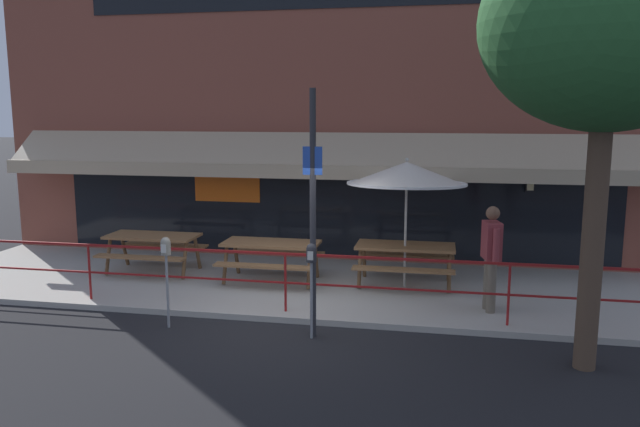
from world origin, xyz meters
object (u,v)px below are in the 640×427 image
(picnic_table_left, at_px, (153,243))
(picnic_table_centre, at_px, (271,250))
(patio_umbrella_right, at_px, (407,174))
(picnic_table_right, at_px, (405,253))
(pedestrian_walking, at_px, (491,253))
(parking_meter_near, at_px, (166,255))
(street_sign_pole, at_px, (313,212))
(parking_meter_far, at_px, (311,262))
(street_tree_curbside, at_px, (619,8))

(picnic_table_left, relative_size, picnic_table_centre, 1.00)
(picnic_table_centre, bearing_deg, patio_umbrella_right, 2.94)
(patio_umbrella_right, bearing_deg, picnic_table_right, 90.00)
(picnic_table_centre, relative_size, pedestrian_walking, 1.05)
(parking_meter_near, bearing_deg, patio_umbrella_right, 37.29)
(picnic_table_right, distance_m, parking_meter_near, 4.41)
(parking_meter_near, bearing_deg, street_sign_pole, 1.70)
(street_sign_pole, bearing_deg, picnic_table_left, 145.33)
(picnic_table_centre, xyz_separation_m, pedestrian_walking, (3.92, -1.00, 0.35))
(picnic_table_left, height_order, parking_meter_near, parking_meter_near)
(picnic_table_left, relative_size, patio_umbrella_right, 0.76)
(picnic_table_centre, relative_size, patio_umbrella_right, 0.76)
(parking_meter_far, bearing_deg, picnic_table_left, 144.39)
(parking_meter_near, bearing_deg, picnic_table_left, 119.81)
(picnic_table_left, distance_m, patio_umbrella_right, 5.20)
(picnic_table_left, height_order, pedestrian_walking, pedestrian_walking)
(picnic_table_centre, distance_m, picnic_table_right, 2.50)
(patio_umbrella_right, distance_m, parking_meter_near, 4.45)
(pedestrian_walking, bearing_deg, picnic_table_centre, 165.63)
(parking_meter_near, distance_m, street_tree_curbside, 6.91)
(picnic_table_right, distance_m, street_tree_curbside, 5.57)
(picnic_table_centre, bearing_deg, picnic_table_right, 5.16)
(picnic_table_centre, bearing_deg, parking_meter_far, -62.60)
(picnic_table_right, xyz_separation_m, street_sign_pole, (-1.19, -2.65, 1.16))
(picnic_table_left, bearing_deg, street_tree_curbside, -22.47)
(picnic_table_left, bearing_deg, pedestrian_walking, -10.66)
(parking_meter_far, bearing_deg, street_tree_curbside, -6.27)
(picnic_table_right, height_order, street_sign_pole, street_sign_pole)
(street_sign_pole, xyz_separation_m, street_tree_curbside, (3.78, -0.51, 2.62))
(picnic_table_centre, bearing_deg, parking_meter_near, -110.84)
(pedestrian_walking, height_order, parking_meter_near, pedestrian_walking)
(street_tree_curbside, bearing_deg, picnic_table_centre, 150.04)
(picnic_table_centre, distance_m, patio_umbrella_right, 2.90)
(parking_meter_far, height_order, street_tree_curbside, street_tree_curbside)
(street_sign_pole, bearing_deg, street_tree_curbside, -7.64)
(picnic_table_left, distance_m, street_tree_curbside, 9.03)
(picnic_table_left, relative_size, parking_meter_far, 1.27)
(picnic_table_centre, distance_m, pedestrian_walking, 4.06)
(patio_umbrella_right, bearing_deg, picnic_table_centre, -177.06)
(picnic_table_centre, relative_size, street_sign_pole, 0.50)
(street_sign_pole, bearing_deg, pedestrian_walking, 28.54)
(parking_meter_near, bearing_deg, picnic_table_centre, 69.16)
(parking_meter_near, xyz_separation_m, parking_meter_far, (2.25, -0.02, 0.00))
(picnic_table_left, height_order, picnic_table_right, same)
(picnic_table_left, xyz_separation_m, picnic_table_centre, (2.49, -0.20, 0.00))
(picnic_table_centre, xyz_separation_m, parking_meter_far, (1.30, -2.52, 0.44))
(patio_umbrella_right, relative_size, street_sign_pole, 0.66)
(picnic_table_left, xyz_separation_m, picnic_table_right, (4.99, 0.02, 0.00))
(patio_umbrella_right, height_order, pedestrian_walking, patio_umbrella_right)
(picnic_table_centre, relative_size, parking_meter_far, 1.27)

